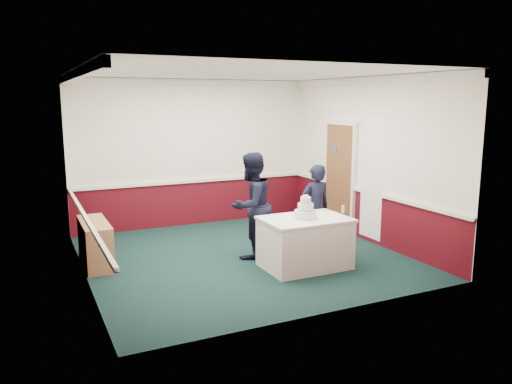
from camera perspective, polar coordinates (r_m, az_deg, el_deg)
name	(u,v)px	position (r m, az deg, el deg)	size (l,w,h in m)	color
ground	(243,256)	(8.42, -1.49, -7.37)	(5.00, 5.00, 0.00)	#132F29
room_shell	(232,136)	(8.63, -2.73, 6.38)	(5.00, 5.00, 3.00)	white
sideboard	(95,243)	(8.32, -17.87, -5.59)	(0.41, 1.20, 0.70)	tan
cake_table	(305,242)	(7.83, 5.61, -5.74)	(1.32, 0.92, 0.79)	white
wedding_cake	(305,211)	(7.70, 5.68, -2.17)	(0.35, 0.35, 0.36)	white
cake_knife	(311,221)	(7.55, 6.25, -3.29)	(0.01, 0.22, 0.01)	silver
champagne_flute	(343,210)	(7.74, 9.93, -2.02)	(0.05, 0.05, 0.21)	silver
person_man	(251,205)	(8.19, -0.56, -1.55)	(0.85, 0.66, 1.75)	black
person_woman	(315,209)	(8.53, 6.79, -1.91)	(0.56, 0.36, 1.52)	black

